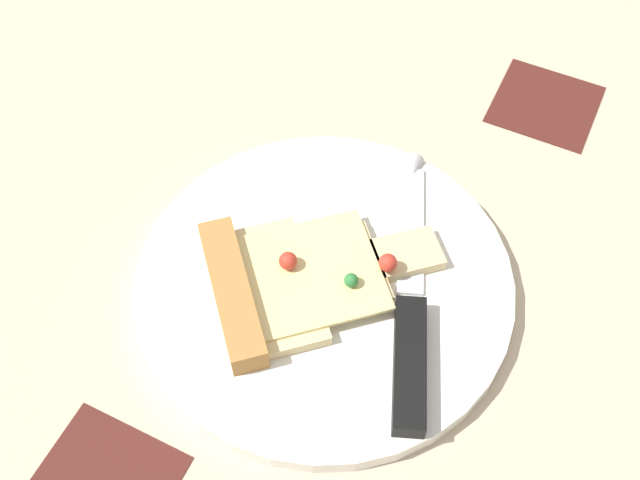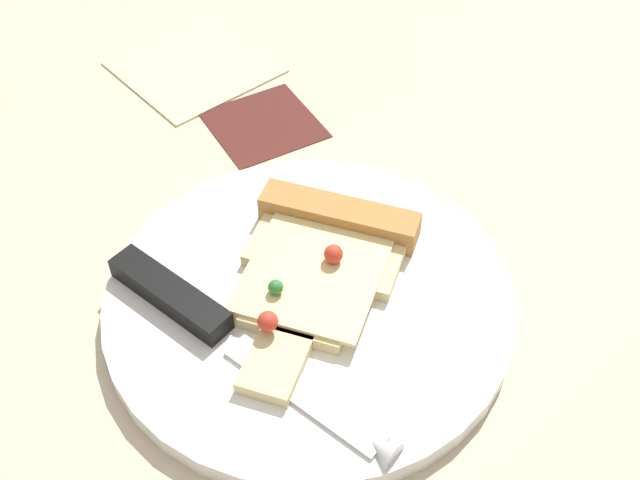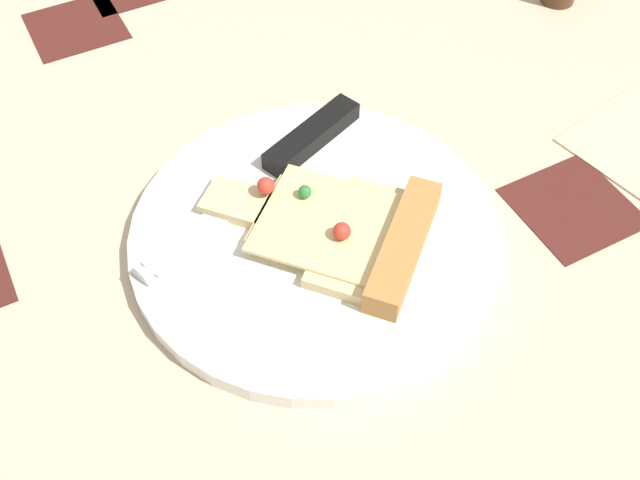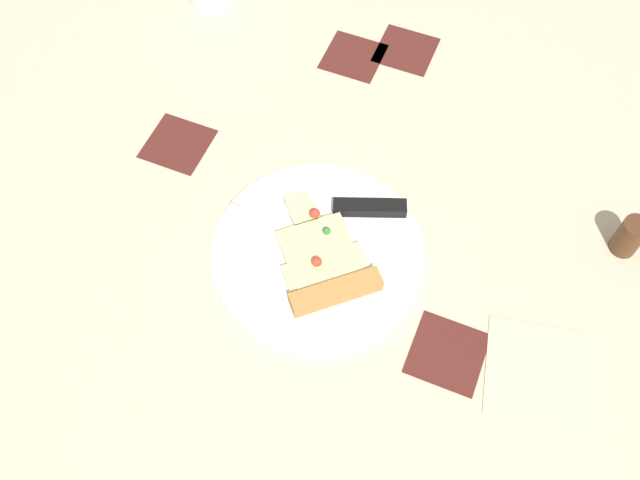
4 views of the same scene
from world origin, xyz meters
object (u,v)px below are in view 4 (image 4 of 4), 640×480
at_px(pizza_slice, 324,264).
at_px(pepper_shaker, 630,236).
at_px(plate, 318,254).
at_px(napkin, 539,372).
at_px(knife, 336,208).

distance_m(pizza_slice, pepper_shaker, 0.41).
bearing_deg(plate, pepper_shaker, 114.23).
height_order(plate, napkin, plate).
relative_size(knife, napkin, 1.78).
distance_m(knife, napkin, 0.34).
xyz_separation_m(knife, napkin, (0.12, 0.32, -0.02)).
bearing_deg(pepper_shaker, pizza_slice, -62.34).
bearing_deg(knife, pepper_shaker, -96.29).
height_order(knife, pepper_shaker, pepper_shaker).
relative_size(pepper_shaker, napkin, 0.45).
bearing_deg(pizza_slice, napkin, -47.41).
bearing_deg(pizza_slice, pepper_shaker, -14.16).
relative_size(knife, pepper_shaker, 3.91).
bearing_deg(knife, pizza_slice, 170.26).
height_order(plate, pizza_slice, pizza_slice).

